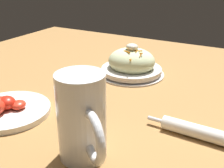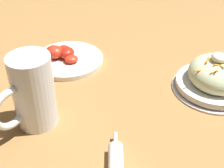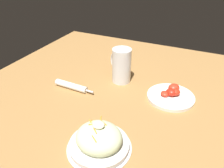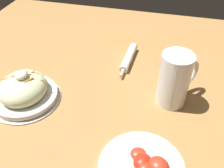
{
  "view_description": "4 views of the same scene",
  "coord_description": "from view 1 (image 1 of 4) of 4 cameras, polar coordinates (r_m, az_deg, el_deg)",
  "views": [
    {
      "loc": [
        -0.36,
        0.54,
        0.34
      ],
      "look_at": [
        -0.06,
        0.01,
        0.08
      ],
      "focal_mm": 46.57,
      "sensor_mm": 36.0,
      "label": 1
    },
    {
      "loc": [
        -0.62,
        0.03,
        0.48
      ],
      "look_at": [
        -0.03,
        0.01,
        0.06
      ],
      "focal_mm": 51.03,
      "sensor_mm": 36.0,
      "label": 2
    },
    {
      "loc": [
        0.27,
        -0.7,
        0.56
      ],
      "look_at": [
        -0.06,
        0.0,
        0.08
      ],
      "focal_mm": 35.97,
      "sensor_mm": 36.0,
      "label": 3
    },
    {
      "loc": [
        0.48,
        0.14,
        0.52
      ],
      "look_at": [
        -0.03,
        0.01,
        0.08
      ],
      "focal_mm": 39.66,
      "sensor_mm": 36.0,
      "label": 4
    }
  ],
  "objects": [
    {
      "name": "beer_mug",
      "position": [
        0.53,
        -5.82,
        -7.39
      ],
      "size": [
        0.13,
        0.12,
        0.16
      ],
      "color": "white",
      "rests_on": "ground_plane"
    },
    {
      "name": "salad_plate",
      "position": [
        0.93,
        3.85,
        3.84
      ],
      "size": [
        0.21,
        0.21,
        0.1
      ],
      "color": "silver",
      "rests_on": "ground_plane"
    },
    {
      "name": "tomato_plate",
      "position": [
        0.74,
        -20.05,
        -4.66
      ],
      "size": [
        0.2,
        0.2,
        0.05
      ],
      "color": "white",
      "rests_on": "ground_plane"
    },
    {
      "name": "ground_plane",
      "position": [
        0.73,
        -3.61,
        -4.61
      ],
      "size": [
        1.43,
        1.43,
        0.0
      ],
      "primitive_type": "plane",
      "color": "#9E703D"
    },
    {
      "name": "napkin_roll",
      "position": [
        0.63,
        16.81,
        -9.01
      ],
      "size": [
        0.2,
        0.04,
        0.03
      ],
      "color": "white",
      "rests_on": "ground_plane"
    }
  ]
}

